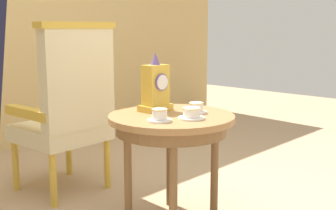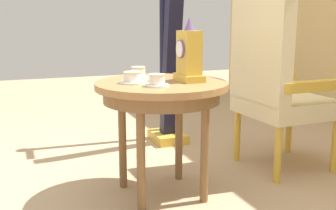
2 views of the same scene
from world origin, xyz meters
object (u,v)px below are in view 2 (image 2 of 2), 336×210
Objects in this scene: teacup_center at (157,81)px; harp at (169,49)px; teacup_left at (138,73)px; teacup_right at (133,78)px; side_table at (162,96)px; mantel_clock at (189,56)px; armchair at (274,78)px.

harp is at bearing 155.50° from teacup_center.
teacup_left reaches higher than teacup_center.
teacup_right is 1.18× the size of teacup_center.
teacup_right is 1.06m from harp.
teacup_right is (-0.01, -0.16, 0.10)m from side_table.
teacup_right and teacup_center have the same top height.
teacup_center is (0.14, 0.08, 0.00)m from teacup_right.
mantel_clock is at bearing 115.82° from teacup_center.
teacup_left is at bearing -179.34° from teacup_center.
side_table is 0.18m from teacup_center.
teacup_right is 0.97m from armchair.
teacup_left reaches higher than side_table.
armchair reaches higher than teacup_center.
harp reaches higher than side_table.
mantel_clock is (0.02, 0.15, 0.21)m from side_table.
armchair is at bearing 99.13° from side_table.
teacup_right is (0.16, -0.08, -0.00)m from teacup_left.
teacup_right is 0.32m from mantel_clock.
harp is at bearing 156.18° from side_table.
teacup_center reaches higher than side_table.
teacup_center is 0.36× the size of mantel_clock.
teacup_center is at bearing 30.87° from teacup_right.
armchair is at bearing 96.99° from teacup_right.
harp is at bearing -152.74° from armchair.
teacup_right is at bearing -94.29° from side_table.
teacup_left is at bearing -92.76° from armchair.
harp reaches higher than teacup_right.
teacup_center is (0.13, -0.07, 0.10)m from side_table.
harp is (-0.93, 0.26, -0.03)m from mantel_clock.
teacup_left is 0.18m from teacup_right.
teacup_center is at bearing -73.58° from armchair.
teacup_center is at bearing -64.18° from mantel_clock.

